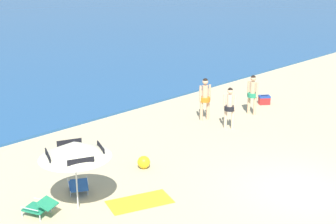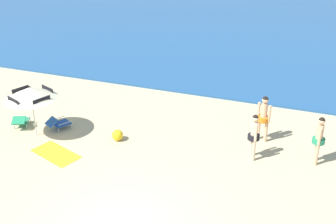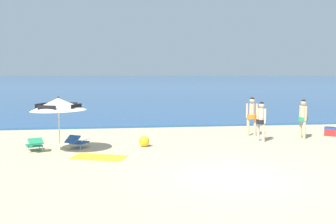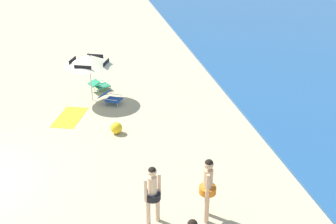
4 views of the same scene
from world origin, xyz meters
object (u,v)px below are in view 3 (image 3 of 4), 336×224
person_wading_in (252,114)px  beach_towel (99,157)px  person_standing_beside (303,116)px  person_standing_near_shore (261,119)px  cooler_box (330,131)px  beach_ball (144,141)px  beach_umbrella_striped_main (58,104)px  lounge_chair_under_umbrella (77,141)px  lounge_chair_beside_umbrella (35,144)px

person_wading_in → beach_towel: size_ratio=0.99×
person_standing_beside → beach_towel: bearing=-163.6°
person_standing_near_shore → person_standing_beside: (2.08, 0.45, 0.03)m
cooler_box → beach_towel: size_ratio=0.34×
person_standing_near_shore → beach_ball: size_ratio=4.03×
person_wading_in → cooler_box: person_wading_in is taller
beach_umbrella_striped_main → person_wading_in: beach_umbrella_striped_main is taller
lounge_chair_under_umbrella → beach_towel: size_ratio=0.57×
cooler_box → lounge_chair_under_umbrella: bearing=-172.8°
lounge_chair_under_umbrella → beach_ball: size_ratio=2.48×
lounge_chair_under_umbrella → lounge_chair_beside_umbrella: 1.52m
person_wading_in → cooler_box: (3.59, -0.44, -0.82)m
person_standing_near_shore → person_standing_beside: 2.13m
lounge_chair_beside_umbrella → beach_ball: bearing=5.1°
lounge_chair_under_umbrella → person_standing_beside: bearing=5.4°
beach_umbrella_striped_main → person_standing_near_shore: (7.99, 1.17, -0.78)m
person_standing_near_shore → lounge_chair_under_umbrella: bearing=-176.5°
lounge_chair_under_umbrella → person_standing_beside: 9.62m
lounge_chair_under_umbrella → beach_ball: lounge_chair_under_umbrella is taller
beach_towel → lounge_chair_beside_umbrella: bearing=151.9°
person_standing_near_shore → beach_ball: (-4.92, -0.46, -0.76)m
beach_umbrella_striped_main → beach_towel: (1.45, -0.92, -1.74)m
lounge_chair_under_umbrella → cooler_box: bearing=7.2°
person_standing_near_shore → cooler_box: size_ratio=2.76×
person_standing_near_shore → person_standing_beside: person_standing_beside is taller
lounge_chair_beside_umbrella → cooler_box: (12.64, 1.75, -0.07)m
lounge_chair_under_umbrella → beach_ball: 2.55m
person_standing_near_shore → beach_towel: 6.94m
beach_umbrella_striped_main → lounge_chair_under_umbrella: beach_umbrella_striped_main is taller
beach_ball → person_standing_near_shore: bearing=5.3°
person_standing_beside → beach_umbrella_striped_main: bearing=-170.9°
lounge_chair_beside_umbrella → person_standing_beside: (11.02, 1.26, 0.72)m
person_wading_in → beach_ball: size_ratio=4.27×
lounge_chair_under_umbrella → cooler_box: 11.25m
lounge_chair_beside_umbrella → beach_towel: lounge_chair_beside_umbrella is taller
cooler_box → person_standing_near_shore: bearing=-165.7°
lounge_chair_under_umbrella → person_standing_near_shore: 7.51m
lounge_chair_beside_umbrella → cooler_box: bearing=7.9°
beach_towel → person_standing_beside: bearing=16.4°
lounge_chair_beside_umbrella → beach_ball: lounge_chair_beside_umbrella is taller
beach_umbrella_striped_main → cooler_box: bearing=10.2°
person_standing_near_shore → beach_towel: size_ratio=0.93×
lounge_chair_beside_umbrella → beach_towel: bearing=-28.1°
person_wading_in → beach_ball: 5.41m
lounge_chair_beside_umbrella → person_standing_near_shore: person_standing_near_shore is taller
beach_umbrella_striped_main → lounge_chair_beside_umbrella: (-0.95, 0.36, -1.47)m
beach_ball → cooler_box: bearing=9.2°
cooler_box → person_standing_beside: bearing=-163.1°
lounge_chair_beside_umbrella → person_wading_in: bearing=13.6°
cooler_box → beach_ball: (-8.62, -1.40, 0.01)m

